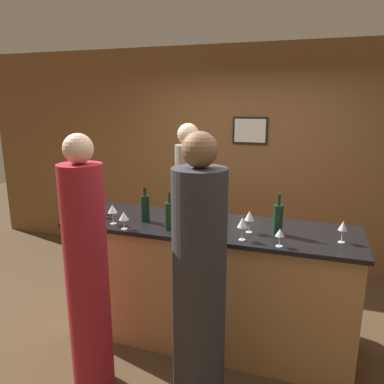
# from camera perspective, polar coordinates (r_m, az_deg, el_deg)

# --- Properties ---
(ground_plane) EXTENTS (14.00, 14.00, 0.00)m
(ground_plane) POSITION_cam_1_polar(r_m,az_deg,el_deg) (3.68, 2.39, -21.25)
(ground_plane) COLOR #4C3823
(back_wall) EXTENTS (8.00, 0.08, 2.80)m
(back_wall) POSITION_cam_1_polar(r_m,az_deg,el_deg) (4.90, 8.67, 5.20)
(back_wall) COLOR brown
(back_wall) RESTS_ON ground_plane
(bar_counter) EXTENTS (2.47, 0.76, 1.09)m
(bar_counter) POSITION_cam_1_polar(r_m,az_deg,el_deg) (3.40, 2.49, -13.69)
(bar_counter) COLOR #B27F4C
(bar_counter) RESTS_ON ground_plane
(bartender) EXTENTS (0.29, 0.29, 1.89)m
(bartender) POSITION_cam_1_polar(r_m,az_deg,el_deg) (4.11, -0.55, -3.34)
(bartender) COLOR gray
(bartender) RESTS_ON ground_plane
(guest_0) EXTENTS (0.30, 0.30, 1.91)m
(guest_0) POSITION_cam_1_polar(r_m,az_deg,el_deg) (2.81, -15.67, -12.30)
(guest_0) COLOR maroon
(guest_0) RESTS_ON ground_plane
(guest_1) EXTENTS (0.35, 0.35, 1.94)m
(guest_1) POSITION_cam_1_polar(r_m,az_deg,el_deg) (2.53, 1.08, -14.71)
(guest_1) COLOR #2D2D33
(guest_1) RESTS_ON ground_plane
(wine_bottle_0) EXTENTS (0.08, 0.08, 0.31)m
(wine_bottle_0) POSITION_cam_1_polar(r_m,az_deg,el_deg) (3.27, -7.15, -2.42)
(wine_bottle_0) COLOR black
(wine_bottle_0) RESTS_ON bar_counter
(wine_bottle_1) EXTENTS (0.08, 0.08, 0.33)m
(wine_bottle_1) POSITION_cam_1_polar(r_m,az_deg,el_deg) (3.00, 12.96, -4.04)
(wine_bottle_1) COLOR black
(wine_bottle_1) RESTS_ON bar_counter
(wine_bottle_2) EXTENTS (0.08, 0.08, 0.32)m
(wine_bottle_2) POSITION_cam_1_polar(r_m,az_deg,el_deg) (3.04, -3.44, -3.59)
(wine_bottle_2) COLOR black
(wine_bottle_2) RESTS_ON bar_counter
(wine_glass_0) EXTENTS (0.08, 0.08, 0.15)m
(wine_glass_0) POSITION_cam_1_polar(r_m,az_deg,el_deg) (3.10, -10.36, -3.66)
(wine_glass_0) COLOR silver
(wine_glass_0) RESTS_ON bar_counter
(wine_glass_1) EXTENTS (0.07, 0.07, 0.19)m
(wine_glass_1) POSITION_cam_1_polar(r_m,az_deg,el_deg) (3.49, -14.18, -1.38)
(wine_glass_1) COLOR silver
(wine_glass_1) RESTS_ON bar_counter
(wine_glass_2) EXTENTS (0.07, 0.07, 0.14)m
(wine_glass_2) POSITION_cam_1_polar(r_m,az_deg,el_deg) (2.76, 13.25, -6.13)
(wine_glass_2) COLOR silver
(wine_glass_2) RESTS_ON bar_counter
(wine_glass_3) EXTENTS (0.08, 0.08, 0.18)m
(wine_glass_3) POSITION_cam_1_polar(r_m,az_deg,el_deg) (2.83, 7.70, -4.68)
(wine_glass_3) COLOR silver
(wine_glass_3) RESTS_ON bar_counter
(wine_glass_4) EXTENTS (0.08, 0.08, 0.17)m
(wine_glass_4) POSITION_cam_1_polar(r_m,az_deg,el_deg) (3.24, -12.02, -2.58)
(wine_glass_4) COLOR silver
(wine_glass_4) RESTS_ON bar_counter
(wine_glass_5) EXTENTS (0.08, 0.08, 0.18)m
(wine_glass_5) POSITION_cam_1_polar(r_m,az_deg,el_deg) (3.00, 8.75, -3.64)
(wine_glass_5) COLOR silver
(wine_glass_5) RESTS_ON bar_counter
(wine_glass_6) EXTENTS (0.06, 0.06, 0.17)m
(wine_glass_6) POSITION_cam_1_polar(r_m,az_deg,el_deg) (2.97, 22.02, -4.90)
(wine_glass_6) COLOR silver
(wine_glass_6) RESTS_ON bar_counter
(wine_glass_7) EXTENTS (0.06, 0.06, 0.15)m
(wine_glass_7) POSITION_cam_1_polar(r_m,az_deg,el_deg) (3.59, -13.80, -1.46)
(wine_glass_7) COLOR silver
(wine_glass_7) RESTS_ON bar_counter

